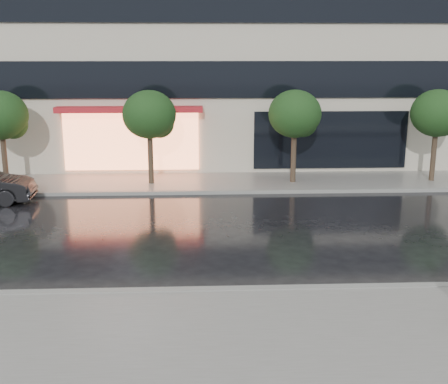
{
  "coord_description": "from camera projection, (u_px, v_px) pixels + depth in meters",
  "views": [
    {
      "loc": [
        -0.93,
        -13.13,
        5.49
      ],
      "look_at": [
        -0.23,
        3.19,
        1.4
      ],
      "focal_mm": 45.0,
      "sensor_mm": 36.0,
      "label": 1
    }
  ],
  "objects": [
    {
      "name": "sidewalk_near",
      "position": [
        250.0,
        339.0,
        10.93
      ],
      "size": [
        60.0,
        4.5,
        0.12
      ],
      "primitive_type": "cube",
      "color": "slate",
      "rests_on": "ground"
    },
    {
      "name": "tree_mid_west",
      "position": [
        151.0,
        116.0,
        22.98
      ],
      "size": [
        2.2,
        2.2,
        3.99
      ],
      "color": "#33261C",
      "rests_on": "ground"
    },
    {
      "name": "tree_mid_east",
      "position": [
        296.0,
        116.0,
        23.23
      ],
      "size": [
        2.2,
        2.2,
        3.99
      ],
      "color": "#33261C",
      "rests_on": "ground"
    },
    {
      "name": "ground",
      "position": [
        238.0,
        277.0,
        14.09
      ],
      "size": [
        120.0,
        120.0,
        0.0
      ],
      "primitive_type": "plane",
      "color": "black",
      "rests_on": "ground"
    },
    {
      "name": "tree_far_east",
      "position": [
        438.0,
        115.0,
        23.48
      ],
      "size": [
        2.2,
        2.2,
        3.99
      ],
      "color": "#33261C",
      "rests_on": "ground"
    },
    {
      "name": "sidewalk_far",
      "position": [
        222.0,
        182.0,
        24.01
      ],
      "size": [
        60.0,
        3.5,
        0.12
      ],
      "primitive_type": "cube",
      "color": "slate",
      "rests_on": "ground"
    },
    {
      "name": "curb_far",
      "position": [
        224.0,
        192.0,
        22.32
      ],
      "size": [
        60.0,
        0.25,
        0.14
      ],
      "primitive_type": "cube",
      "color": "gray",
      "rests_on": "ground"
    },
    {
      "name": "tree_far_west",
      "position": [
        2.0,
        117.0,
        22.73
      ],
      "size": [
        2.2,
        2.2,
        3.99
      ],
      "color": "#33261C",
      "rests_on": "ground"
    },
    {
      "name": "curb_near",
      "position": [
        241.0,
        290.0,
        13.11
      ],
      "size": [
        60.0,
        0.25,
        0.14
      ],
      "primitive_type": "cube",
      "color": "gray",
      "rests_on": "ground"
    }
  ]
}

